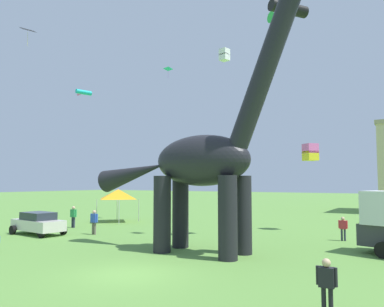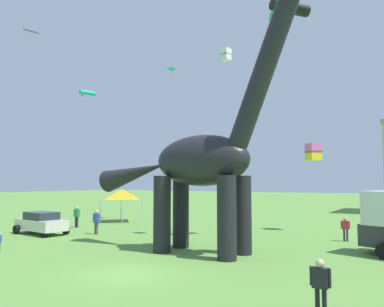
# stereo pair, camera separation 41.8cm
# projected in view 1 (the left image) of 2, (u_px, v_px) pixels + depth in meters

# --- Properties ---
(ground_plane) EXTENTS (240.00, 240.00, 0.00)m
(ground_plane) POSITION_uv_depth(u_px,v_px,m) (130.00, 274.00, 14.97)
(ground_plane) COLOR #5B8E3D
(dinosaur_sculpture) EXTENTS (12.67, 2.68, 13.24)m
(dinosaur_sculpture) POSITION_uv_depth(u_px,v_px,m) (201.00, 160.00, 19.75)
(dinosaur_sculpture) COLOR black
(dinosaur_sculpture) RESTS_ON ground_plane
(parked_sedan_left) EXTENTS (4.37, 2.22, 1.55)m
(parked_sedan_left) POSITION_uv_depth(u_px,v_px,m) (38.00, 223.00, 26.24)
(parked_sedan_left) COLOR silver
(parked_sedan_left) RESTS_ON ground_plane
(person_watching_child) EXTENTS (0.58, 0.26, 1.55)m
(person_watching_child) POSITION_uv_depth(u_px,v_px,m) (327.00, 281.00, 10.35)
(person_watching_child) COLOR black
(person_watching_child) RESTS_ON ground_plane
(person_vendor_side) EXTENTS (0.56, 0.24, 1.48)m
(person_vendor_side) POSITION_uv_depth(u_px,v_px,m) (343.00, 226.00, 23.47)
(person_vendor_side) COLOR #2D3347
(person_vendor_side) RESTS_ON ground_plane
(person_photographer) EXTENTS (0.64, 0.28, 1.71)m
(person_photographer) POSITION_uv_depth(u_px,v_px,m) (73.00, 215.00, 30.25)
(person_photographer) COLOR #2D3347
(person_photographer) RESTS_ON ground_plane
(person_far_spectator) EXTENTS (0.63, 0.28, 1.69)m
(person_far_spectator) POSITION_uv_depth(u_px,v_px,m) (94.00, 220.00, 26.30)
(person_far_spectator) COLOR #6B6056
(person_far_spectator) RESTS_ON ground_plane
(festival_canopy_tent) EXTENTS (3.15, 3.15, 3.00)m
(festival_canopy_tent) POSITION_uv_depth(u_px,v_px,m) (118.00, 194.00, 34.75)
(festival_canopy_tent) COLOR #B2B2B7
(festival_canopy_tent) RESTS_ON ground_plane
(kite_far_right) EXTENTS (1.48, 1.56, 0.44)m
(kite_far_right) POSITION_uv_depth(u_px,v_px,m) (83.00, 93.00, 35.78)
(kite_far_right) COLOR #19B2B7
(kite_drifting) EXTENTS (0.65, 0.65, 0.79)m
(kite_drifting) POSITION_uv_depth(u_px,v_px,m) (224.00, 55.00, 25.33)
(kite_drifting) COLOR white
(kite_mid_right) EXTENTS (2.84, 2.70, 0.80)m
(kite_mid_right) POSITION_uv_depth(u_px,v_px,m) (285.00, 11.00, 24.69)
(kite_mid_right) COLOR black
(kite_trailing) EXTENTS (0.97, 0.83, 1.03)m
(kite_trailing) POSITION_uv_depth(u_px,v_px,m) (168.00, 69.00, 36.42)
(kite_trailing) COLOR #19B2B7
(kite_near_low) EXTENTS (0.97, 1.20, 1.38)m
(kite_near_low) POSITION_uv_depth(u_px,v_px,m) (28.00, 30.00, 26.87)
(kite_near_low) COLOR black
(kite_high_right) EXTENTS (1.27, 1.27, 1.29)m
(kite_high_right) POSITION_uv_depth(u_px,v_px,m) (310.00, 152.00, 28.60)
(kite_high_right) COLOR pink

